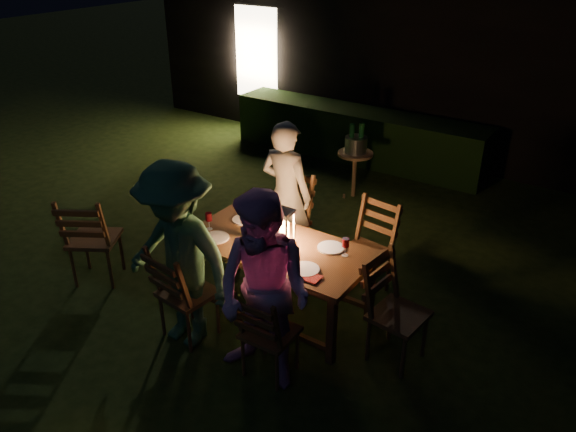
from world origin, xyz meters
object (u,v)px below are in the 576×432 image
Objects in this scene: chair_far_right at (365,265)px; person_opp_left at (178,257)px; bottle_bucket_a at (351,141)px; chair_near_left at (188,308)px; chair_end at (395,329)px; chair_far_left at (284,237)px; person_house_side at (286,194)px; ice_bucket at (356,145)px; chair_near_right at (269,347)px; bottle_table at (255,224)px; lantern at (284,229)px; dining_table at (277,251)px; chair_spare at (96,253)px; person_opp_right at (264,293)px; bottle_bucket_b at (361,141)px; side_table at (355,158)px.

chair_far_right is 1.96m from person_opp_left.
chair_near_left is at bearing -86.58° from bottle_bucket_a.
chair_end is at bearing 30.96° from chair_near_left.
chair_near_left is at bearing 92.25° from chair_far_left.
person_house_side is 5.45× the size of ice_bucket.
chair_near_right is 1.20m from bottle_table.
bottle_table is (0.20, -0.77, 0.56)m from chair_far_left.
bottle_bucket_a reaches higher than ice_bucket.
chair_far_left reaches higher than chair_far_right.
chair_end is 3.35m from bottle_bucket_a.
dining_table is at bearing -135.16° from lantern.
chair_spare is 3.03× the size of lantern.
person_opp_right is 5.29× the size of bottle_bucket_a.
person_opp_right is 5.29× the size of bottle_bucket_b.
dining_table is 1.02× the size of person_opp_left.
bottle_table reaches higher than chair_near_right.
bottle_table is (0.20, -0.82, 0.06)m from person_house_side.
chair_near_left is 1.67m from person_house_side.
chair_near_left is at bearing 178.33° from chair_near_right.
chair_far_right is 2.35m from bottle_bucket_a.
chair_near_right is 3.75m from bottle_bucket_b.
chair_far_right reaches higher than chair_near_right.
person_opp_left reaches higher than chair_spare.
lantern is at bearing 127.02° from chair_far_left.
chair_far_right is 1.02m from chair_end.
person_house_side is (-0.00, 0.05, 0.49)m from chair_far_left.
dining_table is at bearing 62.31° from chair_far_right.
chair_far_left is 3.34× the size of bottle_bucket_a.
chair_spare is at bearing -110.76° from side_table.
person_opp_left is 3.62m from bottle_bucket_b.
bottle_bucket_a is at bearing -141.34° from ice_bucket.
lantern reaches higher than bottle_table.
person_opp_left is at bearing -120.05° from lantern.
bottle_bucket_a is 1.00× the size of bottle_bucket_b.
bottle_bucket_a is at bearing -83.37° from person_house_side.
person_opp_left is at bearing -180.00° from person_opp_right.
chair_near_left is 0.95× the size of chair_spare.
chair_far_left is 0.65× the size of person_house_side.
chair_far_right is 2.37m from bottle_bucket_b.
person_opp_left reaches higher than chair_near_right.
person_opp_right is 4.84× the size of lantern.
chair_spare is 2.41m from person_opp_right.
lantern is (0.50, 0.87, 0.03)m from person_opp_left.
chair_far_right reaches higher than dining_table.
bottle_bucket_b is at bearing 102.57° from lantern.
chair_near_right is 1.10m from chair_end.
person_opp_left is at bearing -87.43° from side_table.
lantern is 0.54× the size of side_table.
ice_bucket is at bearing 38.66° from bottle_bucket_a.
bottle_bucket_a is (-1.11, 3.49, 0.53)m from chair_near_right.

